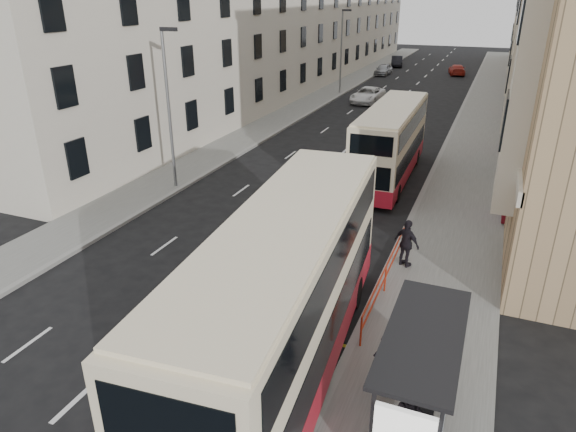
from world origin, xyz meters
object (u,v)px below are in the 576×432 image
at_px(double_decker_front, 286,298).
at_px(pedestrian_far, 407,243).
at_px(double_decker_rear, 391,143).
at_px(car_silver, 383,69).
at_px(bus_shelter, 425,372).
at_px(street_lamp_near, 169,101).
at_px(pedestrian_near, 384,362).
at_px(pedestrian_mid, 410,419).
at_px(street_lamp_far, 342,47).
at_px(car_red, 457,70).
at_px(car_dark, 397,61).
at_px(white_van, 368,95).

distance_m(double_decker_front, pedestrian_far, 7.38).
bearing_deg(double_decker_rear, car_silver, 102.00).
relative_size(double_decker_front, double_decker_rear, 1.16).
bearing_deg(double_decker_front, bus_shelter, -22.88).
height_order(street_lamp_near, pedestrian_near, street_lamp_near).
bearing_deg(pedestrian_far, street_lamp_near, 10.48).
relative_size(bus_shelter, double_decker_front, 0.36).
bearing_deg(car_silver, double_decker_front, -77.66).
height_order(double_decker_front, double_decker_rear, double_decker_front).
bearing_deg(pedestrian_mid, pedestrian_near, 109.93).
xyz_separation_m(pedestrian_near, pedestrian_far, (-0.67, 6.87, 0.06)).
bearing_deg(street_lamp_far, car_red, 61.99).
bearing_deg(car_dark, white_van, -95.57).
xyz_separation_m(bus_shelter, car_red, (-4.88, 60.84, -1.50)).
relative_size(street_lamp_near, double_decker_rear, 0.78).
bearing_deg(street_lamp_near, car_red, 78.55).
height_order(pedestrian_near, car_dark, pedestrian_near).
height_order(street_lamp_far, pedestrian_near, street_lamp_far).
distance_m(double_decker_rear, car_silver, 40.11).
height_order(double_decker_front, pedestrian_near, double_decker_front).
height_order(street_lamp_near, double_decker_rear, street_lamp_near).
distance_m(pedestrian_far, car_silver, 50.36).
bearing_deg(street_lamp_far, bus_shelter, -70.88).
distance_m(pedestrian_far, car_dark, 59.05).
bearing_deg(car_dark, car_silver, -100.78).
distance_m(pedestrian_near, white_van, 39.09).
height_order(double_decker_front, car_dark, double_decker_front).
xyz_separation_m(street_lamp_near, double_decker_rear, (10.17, 5.73, -2.55)).
bearing_deg(pedestrian_far, double_decker_rear, -46.09).
distance_m(white_van, car_silver, 18.20).
xyz_separation_m(double_decker_rear, white_van, (-6.46, 21.04, -1.38)).
distance_m(white_van, car_red, 22.52).
bearing_deg(double_decker_rear, white_van, 106.13).
xyz_separation_m(street_lamp_far, car_silver, (1.18, 14.80, -3.95)).
bearing_deg(pedestrian_near, car_dark, -116.17).
height_order(bus_shelter, pedestrian_far, bus_shelter).
xyz_separation_m(double_decker_rear, car_dark, (-9.02, 47.95, -1.37)).
xyz_separation_m(car_dark, car_red, (8.67, -5.23, -0.07)).
distance_m(double_decker_front, car_red, 59.65).
distance_m(double_decker_rear, car_red, 42.74).
bearing_deg(car_silver, street_lamp_far, -92.13).
bearing_deg(street_lamp_far, car_silver, 85.43).
xyz_separation_m(street_lamp_far, pedestrian_far, (12.92, -34.18, -3.55)).
distance_m(pedestrian_near, car_red, 59.62).
height_order(white_van, car_silver, white_van).
distance_m(bus_shelter, street_lamp_far, 44.94).
bearing_deg(car_silver, pedestrian_mid, -74.48).
xyz_separation_m(double_decker_rear, pedestrian_far, (2.75, -9.91, -1.00)).
distance_m(street_lamp_near, double_decker_rear, 11.95).
xyz_separation_m(double_decker_front, pedestrian_far, (1.97, 6.99, -1.31)).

